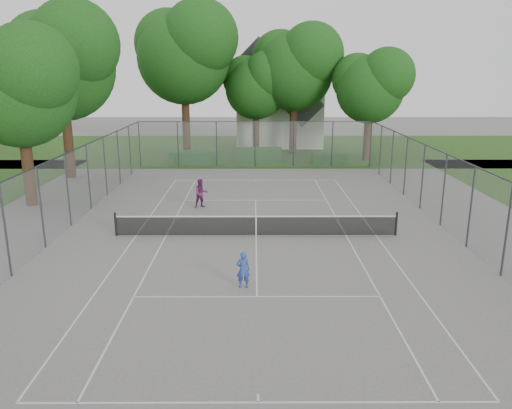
{
  "coord_description": "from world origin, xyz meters",
  "views": [
    {
      "loc": [
        -0.09,
        -21.65,
        7.3
      ],
      "look_at": [
        0.0,
        1.0,
        1.2
      ],
      "focal_mm": 35.0,
      "sensor_mm": 36.0,
      "label": 1
    }
  ],
  "objects_px": {
    "house": "(279,103)",
    "woman_player": "(201,193)",
    "tennis_net": "(256,225)",
    "girl_player": "(243,270)"
  },
  "relations": [
    {
      "from": "house",
      "to": "woman_player",
      "type": "bearing_deg",
      "value": -102.69
    },
    {
      "from": "tennis_net",
      "to": "woman_player",
      "type": "bearing_deg",
      "value": 121.53
    },
    {
      "from": "house",
      "to": "woman_player",
      "type": "height_order",
      "value": "house"
    },
    {
      "from": "house",
      "to": "girl_player",
      "type": "height_order",
      "value": "house"
    },
    {
      "from": "woman_player",
      "to": "tennis_net",
      "type": "bearing_deg",
      "value": -83.01
    },
    {
      "from": "girl_player",
      "to": "house",
      "type": "bearing_deg",
      "value": -99.26
    },
    {
      "from": "tennis_net",
      "to": "girl_player",
      "type": "xyz_separation_m",
      "value": [
        -0.47,
        -5.62,
        0.14
      ]
    },
    {
      "from": "house",
      "to": "girl_player",
      "type": "relative_size",
      "value": 7.86
    },
    {
      "from": "house",
      "to": "woman_player",
      "type": "distance_m",
      "value": 24.72
    },
    {
      "from": "tennis_net",
      "to": "woman_player",
      "type": "distance_m",
      "value": 5.73
    }
  ]
}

